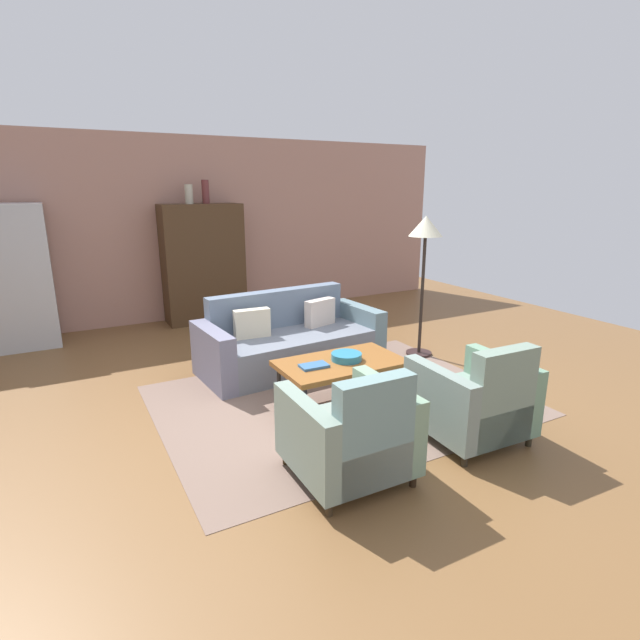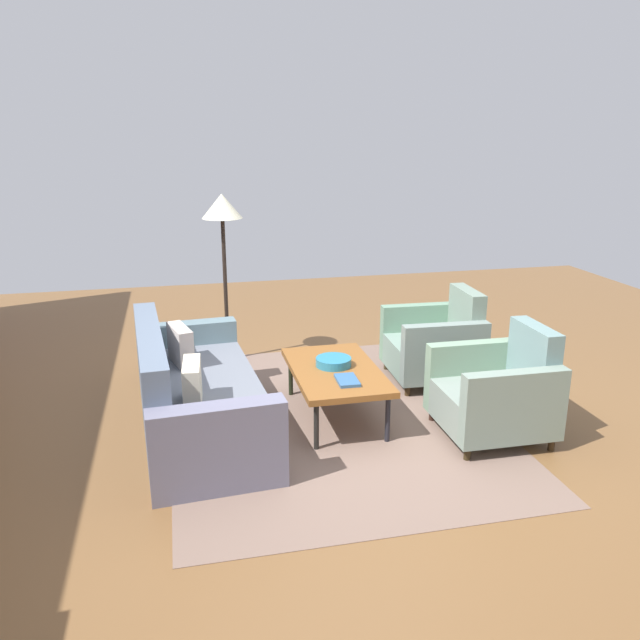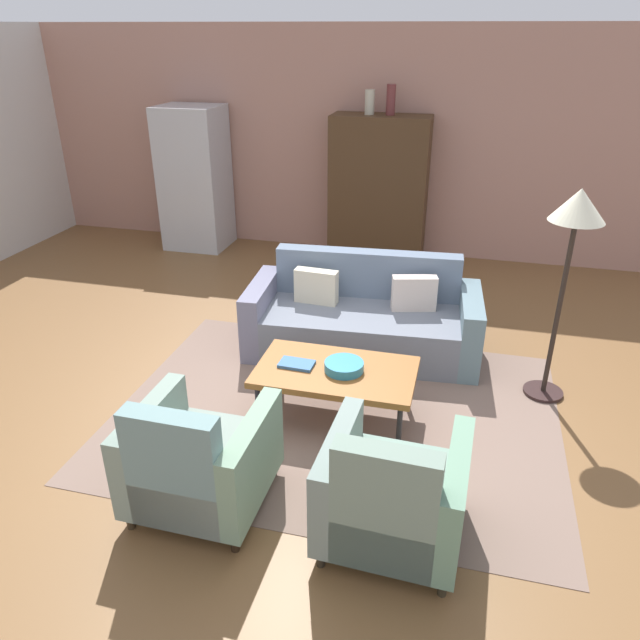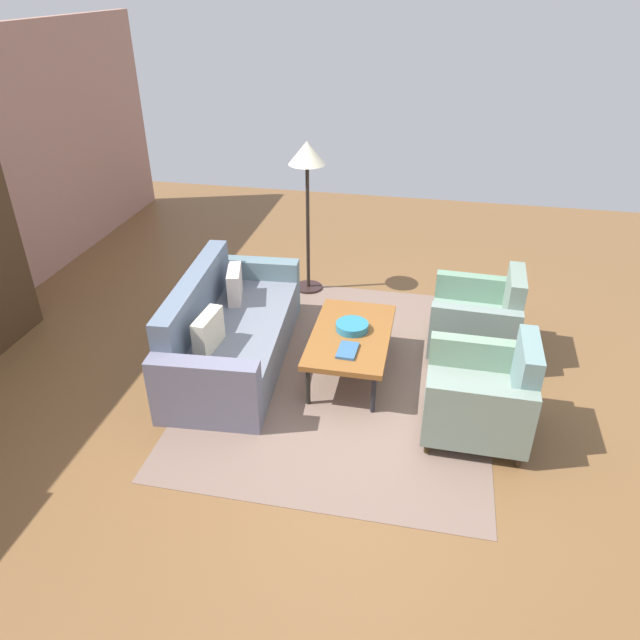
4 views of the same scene
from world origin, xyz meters
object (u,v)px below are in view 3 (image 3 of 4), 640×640
at_px(refrigerator, 195,179).
at_px(armchair_left, 197,464).
at_px(coffee_table, 336,373).
at_px(vase_tall, 370,102).
at_px(fruit_bowl, 344,366).
at_px(floor_lamp, 575,226).
at_px(book_stack, 297,364).
at_px(armchair_right, 392,498).
at_px(cabinet, 379,190).
at_px(vase_round, 391,100).
at_px(couch, 363,319).

bearing_deg(refrigerator, armchair_left, -65.49).
distance_m(coffee_table, vase_tall, 3.98).
relative_size(fruit_bowl, floor_lamp, 0.17).
height_order(armchair_left, book_stack, armchair_left).
xyz_separation_m(coffee_table, vase_tall, (-0.44, 3.64, 1.55)).
distance_m(armchair_left, armchair_right, 1.20).
relative_size(coffee_table, fruit_bowl, 4.06).
distance_m(book_stack, vase_tall, 3.96).
bearing_deg(fruit_bowl, cabinet, 95.58).
height_order(vase_tall, floor_lamp, vase_tall).
height_order(cabinet, refrigerator, refrigerator).
height_order(armchair_right, cabinet, cabinet).
relative_size(vase_round, refrigerator, 0.19).
bearing_deg(floor_lamp, fruit_bowl, -154.02).
bearing_deg(book_stack, armchair_right, -51.96).
bearing_deg(armchair_left, couch, 76.52).
xyz_separation_m(armchair_right, fruit_bowl, (-0.53, 1.17, 0.12)).
xyz_separation_m(coffee_table, cabinet, (-0.29, 3.65, 0.51)).
xyz_separation_m(cabinet, refrigerator, (-2.46, -0.10, 0.03)).
height_order(coffee_table, armchair_left, armchair_left).
bearing_deg(refrigerator, book_stack, -55.51).
xyz_separation_m(couch, armchair_right, (0.60, -2.35, 0.06)).
bearing_deg(floor_lamp, book_stack, -158.04).
bearing_deg(coffee_table, book_stack, -176.64).
height_order(book_stack, floor_lamp, floor_lamp).
bearing_deg(vase_tall, fruit_bowl, -82.09).
distance_m(fruit_bowl, cabinet, 3.69).
bearing_deg(floor_lamp, couch, 164.83).
height_order(armchair_left, fruit_bowl, armchair_left).
distance_m(cabinet, vase_round, 1.08).
relative_size(fruit_bowl, vase_round, 0.85).
relative_size(refrigerator, floor_lamp, 1.08).
bearing_deg(floor_lamp, refrigerator, 147.29).
relative_size(couch, cabinet, 1.20).
bearing_deg(armchair_left, coffee_table, 63.45).
distance_m(armchair_right, refrigerator, 5.81).
distance_m(couch, floor_lamp, 2.03).
bearing_deg(book_stack, refrigerator, 124.49).
relative_size(vase_tall, refrigerator, 0.15).
distance_m(fruit_bowl, vase_tall, 3.96).
bearing_deg(refrigerator, vase_tall, 2.48).
bearing_deg(couch, refrigerator, -44.88).
xyz_separation_m(fruit_bowl, floor_lamp, (1.54, 0.75, 0.98)).
xyz_separation_m(coffee_table, fruit_bowl, (0.06, -0.00, 0.07)).
xyz_separation_m(book_stack, vase_round, (0.11, 3.66, 1.53)).
relative_size(couch, refrigerator, 1.17).
distance_m(armchair_right, fruit_bowl, 1.29).
bearing_deg(armchair_right, vase_tall, 104.59).
relative_size(fruit_bowl, cabinet, 0.16).
distance_m(armchair_right, book_stack, 1.46).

